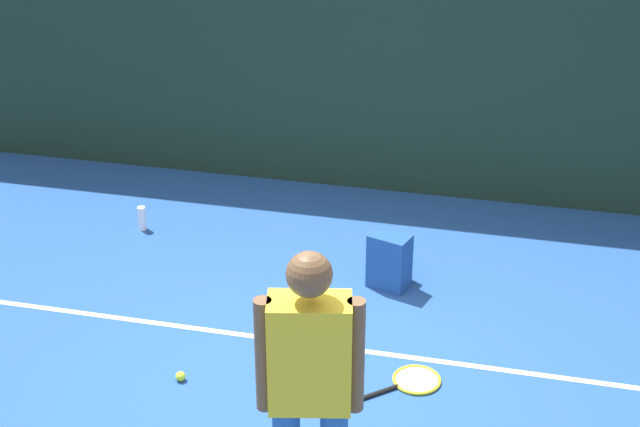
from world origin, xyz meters
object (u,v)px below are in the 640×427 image
object	(u,v)px
tennis_player	(310,385)
tennis_ball_near_player	(180,376)
tennis_racket	(413,381)
water_bottle	(142,218)
backpack	(390,261)

from	to	relation	value
tennis_player	tennis_ball_near_player	size ratio (longest dim) A/B	25.76
tennis_racket	water_bottle	xyz separation A→B (m)	(-2.58, 1.63, 0.09)
tennis_racket	water_bottle	size ratio (longest dim) A/B	2.75
backpack	water_bottle	size ratio (longest dim) A/B	2.10
backpack	water_bottle	distance (m)	2.26
water_bottle	tennis_ball_near_player	bearing A→B (deg)	-60.99
tennis_ball_near_player	backpack	bearing A→B (deg)	53.32
tennis_racket	backpack	bearing A→B (deg)	64.87
backpack	tennis_ball_near_player	bearing A→B (deg)	70.95
tennis_racket	backpack	world-z (taller)	backpack
tennis_player	backpack	world-z (taller)	tennis_player
tennis_player	tennis_racket	distance (m)	1.76
tennis_ball_near_player	water_bottle	size ratio (longest dim) A/B	0.32
tennis_player	water_bottle	bearing A→B (deg)	-66.17
tennis_racket	water_bottle	distance (m)	3.05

